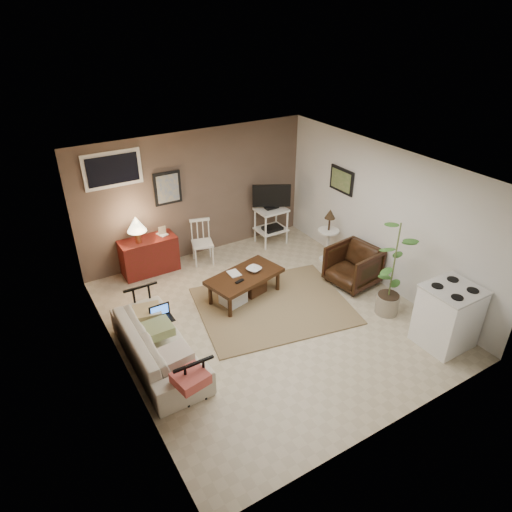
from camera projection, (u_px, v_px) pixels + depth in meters
floor at (268, 317)px, 7.18m from camera, size 5.00×5.00×0.00m
art_back at (168, 188)px, 8.06m from camera, size 0.50×0.03×0.60m
art_right at (342, 180)px, 8.21m from camera, size 0.03×0.60×0.45m
window at (112, 170)px, 7.41m from camera, size 0.96×0.03×0.60m
rug at (273, 305)px, 7.43m from camera, size 2.68×2.31×0.02m
coffee_table at (244, 284)px, 7.52m from camera, size 1.36×0.92×0.47m
sofa at (158, 339)px, 6.13m from camera, size 0.57×1.95×0.76m
sofa_pillows at (167, 342)px, 5.94m from camera, size 0.38×1.86×0.13m
sofa_end_rails at (166, 339)px, 6.21m from camera, size 0.53×1.95×0.66m
laptop at (161, 315)px, 6.41m from camera, size 0.30×0.22×0.20m
red_console at (148, 253)px, 8.18m from camera, size 1.00×0.44×1.15m
spindle_chair at (202, 243)px, 8.51m from camera, size 0.46×0.46×0.83m
tv_stand at (272, 213)px, 9.05m from camera, size 0.68×0.48×1.25m
side_table at (329, 229)px, 8.44m from camera, size 0.39×0.39×1.05m
armchair at (353, 264)px, 7.84m from camera, size 0.79×0.83×0.77m
potted_plant at (394, 266)px, 6.88m from camera, size 0.40×0.40×1.60m
stove at (448, 316)px, 6.43m from camera, size 0.72×0.67×0.95m
bowl at (254, 265)px, 7.48m from camera, size 0.24×0.13×0.23m
book_table at (229, 269)px, 7.36m from camera, size 0.18×0.02×0.24m
book_console at (159, 231)px, 8.11m from camera, size 0.15×0.06×0.20m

